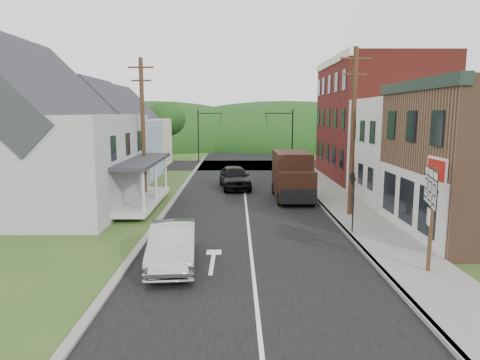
{
  "coord_description": "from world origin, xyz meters",
  "views": [
    {
      "loc": [
        -0.59,
        -19.24,
        5.58
      ],
      "look_at": [
        -0.4,
        2.41,
        2.2
      ],
      "focal_mm": 32.0,
      "sensor_mm": 36.0,
      "label": 1
    }
  ],
  "objects_px": {
    "route_sign_cluster": "(431,204)",
    "warning_sign": "(353,192)",
    "dark_sedan": "(235,177)",
    "delivery_van": "(292,176)",
    "silver_sedan": "(173,245)"
  },
  "relations": [
    {
      "from": "silver_sedan",
      "to": "dark_sedan",
      "type": "distance_m",
      "value": 16.58
    },
    {
      "from": "dark_sedan",
      "to": "delivery_van",
      "type": "bearing_deg",
      "value": -54.81
    },
    {
      "from": "route_sign_cluster",
      "to": "warning_sign",
      "type": "bearing_deg",
      "value": 118.63
    },
    {
      "from": "silver_sedan",
      "to": "route_sign_cluster",
      "type": "bearing_deg",
      "value": -10.86
    },
    {
      "from": "warning_sign",
      "to": "route_sign_cluster",
      "type": "bearing_deg",
      "value": -80.55
    },
    {
      "from": "silver_sedan",
      "to": "warning_sign",
      "type": "relative_size",
      "value": 1.61
    },
    {
      "from": "dark_sedan",
      "to": "delivery_van",
      "type": "xyz_separation_m",
      "value": [
        3.79,
        -4.11,
        0.71
      ]
    },
    {
      "from": "silver_sedan",
      "to": "warning_sign",
      "type": "bearing_deg",
      "value": 23.04
    },
    {
      "from": "silver_sedan",
      "to": "dark_sedan",
      "type": "bearing_deg",
      "value": 77.62
    },
    {
      "from": "route_sign_cluster",
      "to": "warning_sign",
      "type": "relative_size",
      "value": 1.25
    },
    {
      "from": "dark_sedan",
      "to": "delivery_van",
      "type": "height_order",
      "value": "delivery_van"
    },
    {
      "from": "route_sign_cluster",
      "to": "delivery_van",
      "type": "bearing_deg",
      "value": 117.0
    },
    {
      "from": "silver_sedan",
      "to": "route_sign_cluster",
      "type": "height_order",
      "value": "route_sign_cluster"
    },
    {
      "from": "dark_sedan",
      "to": "silver_sedan",
      "type": "bearing_deg",
      "value": -105.11
    },
    {
      "from": "silver_sedan",
      "to": "route_sign_cluster",
      "type": "xyz_separation_m",
      "value": [
        8.98,
        -0.97,
        1.74
      ]
    }
  ]
}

